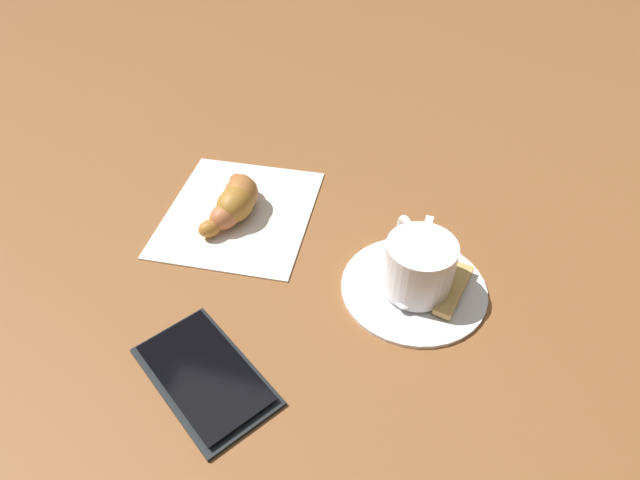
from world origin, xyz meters
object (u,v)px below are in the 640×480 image
object	(u,v)px
espresso_cup	(418,265)
napkin	(239,212)
saucer	(414,287)
sugar_packet	(454,290)
teaspoon	(413,275)
croissant	(236,200)
cell_phone	(205,375)

from	to	relation	value
espresso_cup	napkin	bearing A→B (deg)	163.60
saucer	napkin	world-z (taller)	saucer
sugar_packet	napkin	distance (m)	0.25
sugar_packet	napkin	world-z (taller)	sugar_packet
saucer	teaspoon	distance (m)	0.01
teaspoon	croissant	bearing A→B (deg)	166.17
napkin	teaspoon	bearing A→B (deg)	-14.25
saucer	sugar_packet	size ratio (longest dim) A/B	2.00
espresso_cup	cell_phone	bearing A→B (deg)	-136.54
saucer	teaspoon	bearing A→B (deg)	107.80
espresso_cup	napkin	distance (m)	0.22
napkin	cell_phone	distance (m)	0.22
teaspoon	sugar_packet	world-z (taller)	teaspoon
sugar_packet	napkin	bearing A→B (deg)	88.92
sugar_packet	cell_phone	distance (m)	0.24
napkin	saucer	bearing A→B (deg)	-16.41
teaspoon	espresso_cup	bearing A→B (deg)	-69.35
croissant	napkin	bearing A→B (deg)	45.56
croissant	cell_phone	xyz separation A→B (m)	(0.05, -0.21, -0.02)
saucer	croissant	distance (m)	0.22
espresso_cup	croissant	bearing A→B (deg)	164.02
espresso_cup	teaspoon	bearing A→B (deg)	110.65
sugar_packet	croissant	size ratio (longest dim) A/B	0.64
espresso_cup	teaspoon	distance (m)	0.03
espresso_cup	teaspoon	world-z (taller)	espresso_cup
teaspoon	napkin	world-z (taller)	teaspoon
napkin	sugar_packet	bearing A→B (deg)	-13.97
saucer	napkin	xyz separation A→B (m)	(-0.21, 0.06, -0.00)
croissant	espresso_cup	bearing A→B (deg)	-15.98
espresso_cup	teaspoon	xyz separation A→B (m)	(-0.00, 0.01, -0.02)
teaspoon	sugar_packet	size ratio (longest dim) A/B	1.98
cell_phone	espresso_cup	bearing A→B (deg)	43.46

